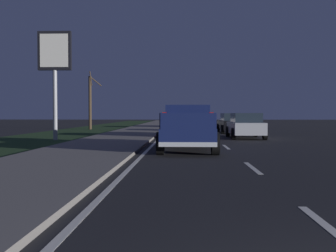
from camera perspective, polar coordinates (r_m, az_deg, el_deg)
ground at (r=29.28m, az=6.03°, el=-1.17°), size 144.00×144.00×0.00m
sidewalk_shoulder at (r=29.46m, az=-5.11°, el=-1.03°), size 108.00×4.00×0.12m
grass_verge at (r=30.51m, az=-14.46°, el=-1.09°), size 108.00×6.00×0.01m
lane_markings at (r=31.53m, az=1.20°, el=-0.94°), size 108.00×3.54×0.01m
pickup_truck at (r=16.51m, az=2.85°, el=-0.28°), size 5.43×2.31×1.87m
sedan_red at (r=25.20m, az=2.42°, el=0.15°), size 4.41×2.04×1.54m
sedan_white at (r=42.20m, az=2.42°, el=0.81°), size 4.41×2.04×1.54m
sedan_black at (r=31.11m, az=9.21°, el=0.44°), size 4.44×2.09×1.54m
sedan_silver at (r=24.61m, az=11.08°, el=0.08°), size 4.40×2.02×1.54m
gas_price_sign at (r=23.65m, az=-16.01°, el=9.23°), size 0.27×1.90×6.17m
bare_tree_far at (r=38.79m, az=-11.13°, el=3.58°), size 1.81×1.23×5.58m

